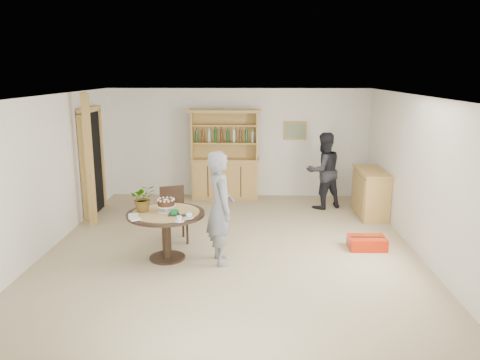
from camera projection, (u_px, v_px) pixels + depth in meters
name	position (u px, v px, depth m)	size (l,w,h in m)	color
ground	(231.00, 250.00, 7.72)	(7.00, 7.00, 0.00)	tan
room_shell	(231.00, 145.00, 7.33)	(6.04, 7.04, 2.52)	white
doorway	(92.00, 160.00, 9.50)	(0.13, 1.10, 2.18)	black
pine_post	(89.00, 161.00, 8.68)	(0.12, 0.12, 2.50)	tan
hutch	(225.00, 169.00, 10.73)	(1.62, 0.54, 2.04)	tan
sideboard	(371.00, 193.00, 9.48)	(0.54, 1.26, 0.94)	tan
dining_table	(166.00, 222.00, 7.22)	(1.20, 1.20, 0.76)	black
dining_chair	(173.00, 211.00, 8.04)	(0.54, 0.54, 0.95)	black
birthday_cake	(166.00, 204.00, 7.20)	(0.30, 0.30, 0.20)	white
flower_vase	(143.00, 198.00, 7.19)	(0.38, 0.33, 0.42)	#3F7233
gift_tray	(178.00, 213.00, 7.05)	(0.30, 0.20, 0.08)	black
coffee_cup_a	(189.00, 215.00, 6.89)	(0.15, 0.15, 0.09)	silver
coffee_cup_b	(179.00, 219.00, 6.73)	(0.15, 0.15, 0.08)	silver
napkins	(134.00, 217.00, 6.88)	(0.24, 0.33, 0.03)	white
teen_boy	(220.00, 208.00, 7.03)	(0.63, 0.41, 1.73)	slate
adult_person	(323.00, 171.00, 9.92)	(0.79, 0.62, 1.63)	black
red_suitcase	(367.00, 243.00, 7.74)	(0.61, 0.41, 0.21)	red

